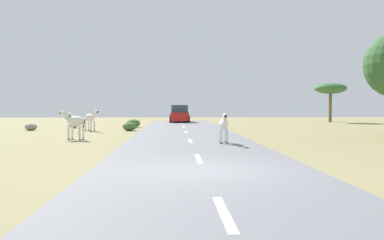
# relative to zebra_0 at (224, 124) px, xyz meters

# --- Properties ---
(ground_plane) EXTENTS (90.00, 90.00, 0.00)m
(ground_plane) POSITION_rel_zebra_0_xyz_m (-1.46, -6.85, -0.90)
(ground_plane) COLOR #8E8456
(road) EXTENTS (6.00, 64.00, 0.05)m
(road) POSITION_rel_zebra_0_xyz_m (-1.46, -6.85, -0.87)
(road) COLOR slate
(road) RESTS_ON ground_plane
(lane_markings) EXTENTS (0.16, 56.00, 0.01)m
(lane_markings) POSITION_rel_zebra_0_xyz_m (-1.46, -7.85, -0.85)
(lane_markings) COLOR silver
(lane_markings) RESTS_ON road
(zebra_0) EXTENTS (0.43, 1.51, 1.42)m
(zebra_0) POSITION_rel_zebra_0_xyz_m (0.00, 0.00, 0.00)
(zebra_0) COLOR silver
(zebra_0) RESTS_ON road
(zebra_1) EXTENTS (1.27, 1.27, 1.51)m
(zebra_1) POSITION_rel_zebra_0_xyz_m (-7.89, 9.08, -0.00)
(zebra_1) COLOR silver
(zebra_1) RESTS_ON ground_plane
(zebra_3) EXTENTS (1.54, 0.97, 1.56)m
(zebra_3) POSITION_rel_zebra_0_xyz_m (-7.29, 2.61, 0.03)
(zebra_3) COLOR silver
(zebra_3) RESTS_ON ground_plane
(car_0) EXTENTS (2.08, 4.37, 1.74)m
(car_0) POSITION_rel_zebra_0_xyz_m (-1.62, 21.70, -0.05)
(car_0) COLOR red
(car_0) RESTS_ON road
(tree_4) EXTENTS (3.26, 3.26, 4.10)m
(tree_4) POSITION_rel_zebra_0_xyz_m (14.21, 21.91, 2.58)
(tree_4) COLOR brown
(tree_4) RESTS_ON ground_plane
(bush_0) EXTENTS (0.96, 0.86, 0.58)m
(bush_0) POSITION_rel_zebra_0_xyz_m (-5.29, 9.35, -0.61)
(bush_0) COLOR #4C7038
(bush_0) RESTS_ON ground_plane
(bush_1) EXTENTS (1.10, 0.99, 0.66)m
(bush_1) POSITION_rel_zebra_0_xyz_m (-5.42, 13.06, -0.57)
(bush_1) COLOR #4C7038
(bush_1) RESTS_ON ground_plane
(rock_1) EXTENTS (0.84, 0.68, 0.48)m
(rock_1) POSITION_rel_zebra_0_xyz_m (-12.21, 10.00, -0.66)
(rock_1) COLOR gray
(rock_1) RESTS_ON ground_plane
(rock_2) EXTENTS (0.65, 0.47, 0.45)m
(rock_2) POSITION_rel_zebra_0_xyz_m (-9.93, 12.49, -0.67)
(rock_2) COLOR #A89E8C
(rock_2) RESTS_ON ground_plane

